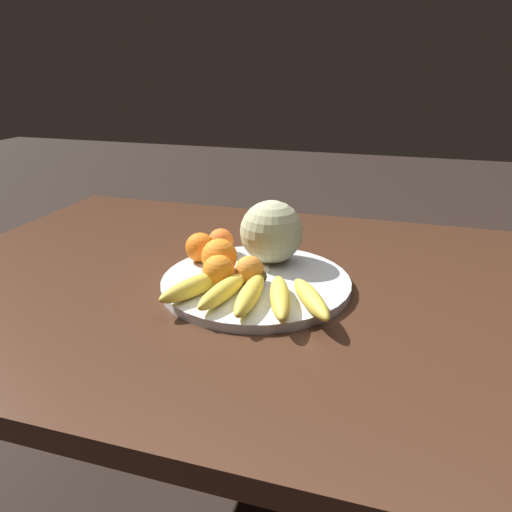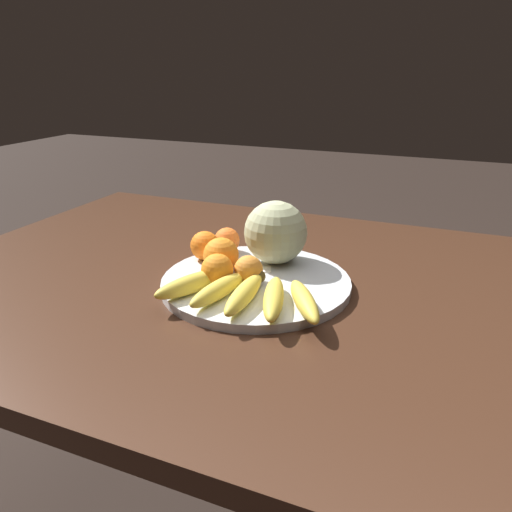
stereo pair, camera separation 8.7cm
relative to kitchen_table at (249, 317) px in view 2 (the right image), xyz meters
The scene contains 10 objects.
kitchen_table is the anchor object (origin of this frame).
fruit_bowl 0.11m from the kitchen_table, 46.86° to the right, with size 0.39×0.39×0.02m.
melon 0.19m from the kitchen_table, 64.30° to the left, with size 0.14×0.14×0.14m.
banana_bunch 0.19m from the kitchen_table, 69.95° to the right, with size 0.33×0.18×0.04m.
orange_front_left 0.17m from the kitchen_table, 108.76° to the right, with size 0.06×0.06×0.06m.
orange_front_right 0.15m from the kitchen_table, 67.08° to the right, with size 0.06×0.06×0.06m.
orange_mid_center 0.19m from the kitchen_table, 137.51° to the left, with size 0.06×0.06×0.06m.
orange_back_left 0.16m from the kitchen_table, 153.15° to the right, with size 0.07×0.07×0.07m.
orange_back_right 0.19m from the kitchen_table, 168.17° to the left, with size 0.07×0.07×0.07m.
produce_tag 0.11m from the kitchen_table, 114.76° to the left, with size 0.09×0.06×0.00m.
Camera 2 is at (0.39, -0.89, 1.19)m, focal length 35.00 mm.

